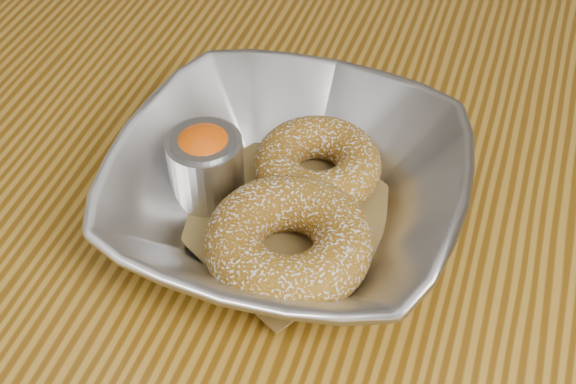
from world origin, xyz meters
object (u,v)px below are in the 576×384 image
(serving_bowl, at_px, (288,192))
(donut_back, at_px, (318,165))
(donut_front, at_px, (288,242))
(ramekin, at_px, (205,163))
(table, at_px, (324,351))

(serving_bowl, distance_m, donut_back, 0.04)
(donut_front, bearing_deg, ramekin, 149.66)
(serving_bowl, distance_m, ramekin, 0.06)
(table, relative_size, donut_back, 13.05)
(table, relative_size, donut_front, 10.89)
(table, xyz_separation_m, donut_front, (-0.03, -0.01, 0.13))
(donut_front, bearing_deg, serving_bowl, 108.91)
(table, height_order, serving_bowl, serving_bowl)
(donut_front, distance_m, ramekin, 0.09)
(serving_bowl, bearing_deg, ramekin, 178.41)
(serving_bowl, relative_size, donut_front, 2.20)
(table, xyz_separation_m, donut_back, (-0.03, 0.07, 0.13))
(donut_front, xyz_separation_m, ramekin, (-0.08, 0.04, 0.01))
(serving_bowl, xyz_separation_m, ramekin, (-0.06, 0.00, 0.01))
(ramekin, bearing_deg, serving_bowl, -1.59)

